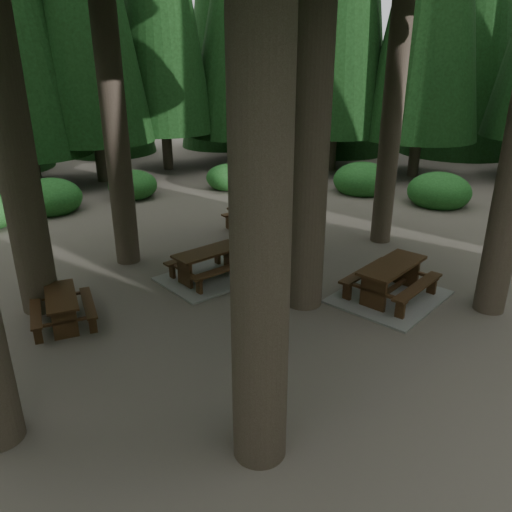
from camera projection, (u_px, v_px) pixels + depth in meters
ground at (282, 315)px, 11.04m from camera, size 80.00×80.00×0.00m
picnic_table_a at (390, 286)px, 11.72m from camera, size 2.96×2.61×0.87m
picnic_table_b at (62, 305)px, 10.53m from camera, size 1.57×1.81×0.68m
picnic_table_c at (209, 269)px, 12.74m from camera, size 2.46×2.10×0.78m
picnic_table_d at (258, 214)px, 16.26m from camera, size 1.96×1.61×0.82m
shrub_ring at (286, 280)px, 11.84m from camera, size 23.86×24.64×1.49m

